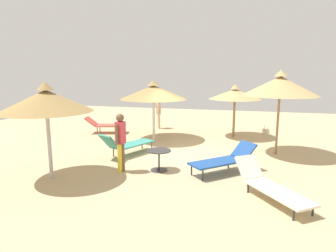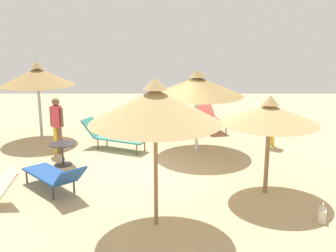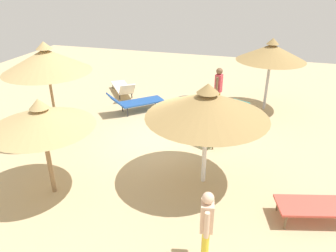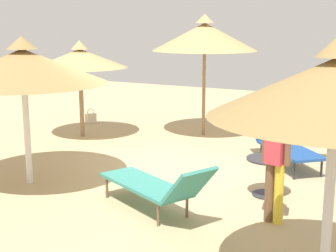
# 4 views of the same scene
# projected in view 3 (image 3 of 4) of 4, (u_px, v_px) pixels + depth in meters

# --- Properties ---
(ground) EXTENTS (24.00, 24.00, 0.10)m
(ground) POSITION_uv_depth(u_px,v_px,m) (164.00, 148.00, 9.79)
(ground) COLOR tan
(parasol_umbrella_back) EXTENTS (2.31, 2.31, 2.38)m
(parasol_umbrella_back) POSITION_uv_depth(u_px,v_px,m) (41.00, 118.00, 6.94)
(parasol_umbrella_back) COLOR olive
(parasol_umbrella_back) RESTS_ON ground
(parasol_umbrella_near_left) EXTENTS (2.87, 2.87, 2.58)m
(parasol_umbrella_near_left) POSITION_uv_depth(u_px,v_px,m) (207.00, 105.00, 7.28)
(parasol_umbrella_near_left) COLOR white
(parasol_umbrella_near_left) RESTS_ON ground
(parasol_umbrella_center) EXTENTS (2.59, 2.59, 3.00)m
(parasol_umbrella_center) POSITION_uv_depth(u_px,v_px,m) (46.00, 60.00, 9.37)
(parasol_umbrella_center) COLOR olive
(parasol_umbrella_center) RESTS_ON ground
(parasol_umbrella_near_right) EXTENTS (2.47, 2.47, 2.69)m
(parasol_umbrella_near_right) POSITION_uv_depth(u_px,v_px,m) (271.00, 52.00, 11.49)
(parasol_umbrella_near_right) COLOR #B2B2B7
(parasol_umbrella_near_right) RESTS_ON ground
(lounge_chair_edge) EXTENTS (2.23, 1.48, 0.92)m
(lounge_chair_edge) POSITION_uv_depth(u_px,v_px,m) (225.00, 123.00, 10.26)
(lounge_chair_edge) COLOR teal
(lounge_chair_edge) RESTS_ON ground
(lounge_chair_front) EXTENTS (1.15, 2.00, 0.79)m
(lounge_chair_front) POSITION_uv_depth(u_px,v_px,m) (325.00, 204.00, 6.70)
(lounge_chair_front) COLOR #CC4C3F
(lounge_chair_front) RESTS_ON ground
(lounge_chair_far_left) EXTENTS (2.14, 1.79, 0.79)m
(lounge_chair_far_left) POSITION_uv_depth(u_px,v_px,m) (123.00, 88.00, 13.67)
(lounge_chair_far_left) COLOR silver
(lounge_chair_far_left) RESTS_ON ground
(lounge_chair_far_right) EXTENTS (1.90, 1.97, 0.83)m
(lounge_chair_far_right) POSITION_uv_depth(u_px,v_px,m) (135.00, 102.00, 11.99)
(lounge_chair_far_right) COLOR #1E478C
(lounge_chair_far_right) RESTS_ON ground
(person_standing_back) EXTENTS (0.43, 0.27, 1.76)m
(person_standing_back) POSITION_uv_depth(u_px,v_px,m) (218.00, 88.00, 11.55)
(person_standing_back) COLOR yellow
(person_standing_back) RESTS_ON ground
(person_standing_near_left) EXTENTS (0.45, 0.26, 1.53)m
(person_standing_near_left) POSITION_uv_depth(u_px,v_px,m) (206.00, 224.00, 5.55)
(person_standing_near_left) COLOR beige
(person_standing_near_left) RESTS_ON ground
(side_table_round) EXTENTS (0.73, 0.73, 0.63)m
(side_table_round) POSITION_uv_depth(u_px,v_px,m) (187.00, 104.00, 11.73)
(side_table_round) COLOR #2D2D33
(side_table_round) RESTS_ON ground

